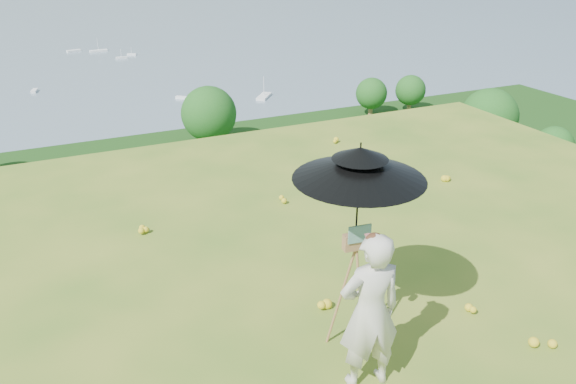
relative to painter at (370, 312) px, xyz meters
name	(u,v)px	position (x,y,z in m)	size (l,w,h in m)	color
ground	(395,289)	(1.27, 1.28, -0.88)	(14.00, 14.00, 0.00)	#497521
forest_slope	(135,361)	(1.27, 36.28, -29.88)	(140.00, 56.00, 22.00)	#17390F
shoreline_tier	(89,231)	(1.27, 76.28, -36.88)	(170.00, 28.00, 8.00)	#6A5F54
bay_water	(36,45)	(1.27, 241.28, -34.88)	(700.00, 700.00, 0.00)	slate
slope_trees	(114,216)	(1.27, 36.28, -15.88)	(110.00, 50.00, 6.00)	#185319
harbor_town	(83,192)	(1.27, 76.28, -30.38)	(110.00, 22.00, 5.00)	silver
wildflowers	(385,276)	(1.27, 1.53, -0.82)	(10.00, 10.50, 0.12)	yellow
painter	(370,312)	(0.00, 0.00, 0.00)	(0.64, 0.42, 1.76)	beige
field_easel	(354,286)	(0.18, 0.59, -0.10)	(0.59, 0.59, 1.55)	olive
sun_umbrella	(358,196)	(0.18, 0.62, 0.97)	(1.35, 1.35, 1.14)	black
painter_cap	(375,238)	(0.00, 0.00, 0.83)	(0.19, 0.22, 0.10)	#C76D6E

